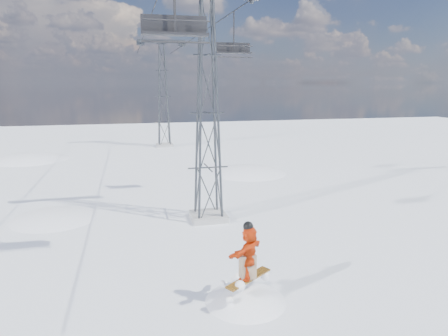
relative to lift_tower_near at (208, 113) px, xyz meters
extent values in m
plane|color=white|center=(-0.80, -8.00, -5.47)|extent=(120.00, 120.00, 0.00)
sphere|color=white|center=(5.20, 10.00, -14.97)|extent=(20.00, 20.00, 20.00)
sphere|color=white|center=(-12.80, 20.00, -15.87)|extent=(22.00, 22.00, 22.00)
cube|color=#999999|center=(0.00, 0.00, -5.32)|extent=(1.80, 1.80, 0.30)
cube|color=#999999|center=(0.00, 25.00, -5.32)|extent=(1.80, 1.80, 0.30)
cube|color=#33373C|center=(0.00, 25.00, 5.78)|extent=(5.00, 0.35, 0.35)
cube|color=#33373C|center=(-2.20, 25.00, 5.58)|extent=(0.80, 0.25, 0.50)
cube|color=#33373C|center=(2.20, 25.00, 5.58)|extent=(0.80, 0.25, 0.50)
cylinder|color=black|center=(-2.20, 11.50, 5.38)|extent=(0.06, 51.00, 0.06)
cylinder|color=black|center=(2.20, 11.50, 5.38)|extent=(0.06, 51.00, 0.06)
cube|color=#AF6E17|center=(-0.39, -8.40, -4.51)|extent=(1.68, 1.22, 0.12)
imported|color=red|center=(-0.39, -8.40, -3.64)|extent=(1.54, 1.40, 1.71)
cube|color=#8A7055|center=(-0.39, -8.40, -4.10)|extent=(0.60, 0.59, 0.79)
sphere|color=black|center=(-0.39, -8.40, -2.81)|extent=(0.32, 0.32, 0.32)
cube|color=black|center=(-2.20, -5.90, 3.01)|extent=(2.16, 0.48, 0.09)
cube|color=black|center=(-2.20, -5.66, 3.33)|extent=(2.16, 0.06, 0.59)
cylinder|color=black|center=(-2.20, -6.17, 2.74)|extent=(2.16, 0.06, 0.06)
cylinder|color=black|center=(-2.20, -6.22, 3.39)|extent=(2.16, 0.05, 0.05)
cylinder|color=black|center=(2.20, 3.34, 4.26)|extent=(0.08, 0.08, 2.24)
cube|color=black|center=(2.20, 3.34, 3.14)|extent=(2.04, 0.46, 0.08)
cube|color=black|center=(2.20, 3.57, 3.45)|extent=(2.04, 0.06, 0.56)
cylinder|color=black|center=(2.20, 3.09, 2.89)|extent=(2.04, 0.06, 0.06)
cylinder|color=black|center=(2.20, 3.04, 3.50)|extent=(2.04, 0.05, 0.05)
camera|label=1|loc=(-3.81, -19.38, 1.47)|focal=32.00mm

